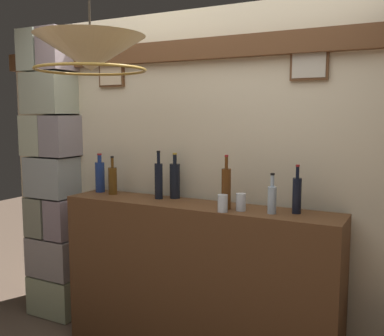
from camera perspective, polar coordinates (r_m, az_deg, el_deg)
name	(u,v)px	position (r m, az deg, el deg)	size (l,w,h in m)	color
panelled_rear_partition	(212,174)	(3.16, 2.53, -0.74)	(3.79, 0.15, 2.42)	beige
stone_pillar	(55,178)	(3.85, -17.28, -1.30)	(0.44, 0.33, 2.36)	#B5BE95
bar_shelf_unit	(195,283)	(3.13, 0.44, -14.64)	(1.94, 0.35, 1.10)	brown
liquor_bottle_gin	(226,188)	(2.81, 4.43, -2.56)	(0.06, 0.06, 0.35)	#603514
liquor_bottle_whiskey	(272,198)	(2.72, 10.28, -3.88)	(0.05, 0.05, 0.25)	#ABC0D0
liquor_bottle_rye	(175,180)	(3.16, -2.22, -1.57)	(0.07, 0.07, 0.33)	black
liquor_bottle_scotch	(297,194)	(2.75, 13.38, -3.34)	(0.05, 0.05, 0.30)	black
liquor_bottle_bourbon	(100,176)	(3.49, -11.79, -1.03)	(0.07, 0.07, 0.30)	navy
liquor_bottle_vermouth	(113,180)	(3.37, -10.20, -1.53)	(0.06, 0.06, 0.29)	brown
liquor_bottle_vodka	(159,180)	(3.14, -4.32, -1.53)	(0.06, 0.06, 0.34)	black
glass_tumbler_rocks	(223,203)	(2.73, 3.98, -4.57)	(0.06, 0.06, 0.11)	silver
glass_tumbler_highball	(241,202)	(2.78, 6.33, -4.39)	(0.06, 0.06, 0.11)	silver
pendant_lamp	(91,55)	(2.62, -12.95, 14.07)	(0.63, 0.63, 0.55)	beige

